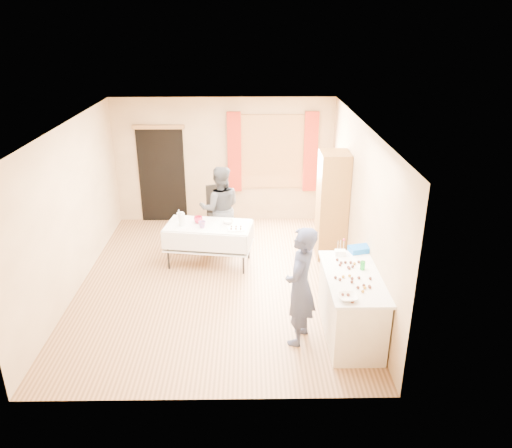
{
  "coord_description": "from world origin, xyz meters",
  "views": [
    {
      "loc": [
        0.52,
        -7.27,
        4.09
      ],
      "look_at": [
        0.62,
        0.0,
        1.04
      ],
      "focal_mm": 35.0,
      "sensor_mm": 36.0,
      "label": 1
    }
  ],
  "objects_px": {
    "counter": "(351,305)",
    "party_table": "(209,240)",
    "chair": "(220,223)",
    "girl": "(300,286)",
    "woman": "(220,208)",
    "cabinet": "(332,205)"
  },
  "relations": [
    {
      "from": "counter",
      "to": "party_table",
      "type": "distance_m",
      "value": 3.0
    },
    {
      "from": "party_table",
      "to": "cabinet",
      "type": "bearing_deg",
      "value": 17.31
    },
    {
      "from": "counter",
      "to": "girl",
      "type": "distance_m",
      "value": 0.81
    },
    {
      "from": "cabinet",
      "to": "woman",
      "type": "bearing_deg",
      "value": 170.83
    },
    {
      "from": "chair",
      "to": "woman",
      "type": "xyz_separation_m",
      "value": [
        0.03,
        -0.43,
        0.48
      ]
    },
    {
      "from": "counter",
      "to": "woman",
      "type": "bearing_deg",
      "value": 124.18
    },
    {
      "from": "chair",
      "to": "girl",
      "type": "distance_m",
      "value": 3.62
    },
    {
      "from": "chair",
      "to": "girl",
      "type": "bearing_deg",
      "value": -89.66
    },
    {
      "from": "counter",
      "to": "party_table",
      "type": "height_order",
      "value": "counter"
    },
    {
      "from": "chair",
      "to": "woman",
      "type": "bearing_deg",
      "value": -105.67
    },
    {
      "from": "party_table",
      "to": "girl",
      "type": "height_order",
      "value": "girl"
    },
    {
      "from": "cabinet",
      "to": "party_table",
      "type": "distance_m",
      "value": 2.27
    },
    {
      "from": "chair",
      "to": "woman",
      "type": "relative_size",
      "value": 0.67
    },
    {
      "from": "counter",
      "to": "woman",
      "type": "distance_m",
      "value": 3.41
    },
    {
      "from": "girl",
      "to": "cabinet",
      "type": "bearing_deg",
      "value": -175.95
    },
    {
      "from": "woman",
      "to": "party_table",
      "type": "bearing_deg",
      "value": 69.5
    },
    {
      "from": "party_table",
      "to": "girl",
      "type": "xyz_separation_m",
      "value": [
        1.37,
        -2.28,
        0.38
      ]
    },
    {
      "from": "counter",
      "to": "chair",
      "type": "distance_m",
      "value": 3.78
    },
    {
      "from": "woman",
      "to": "counter",
      "type": "bearing_deg",
      "value": 118.54
    },
    {
      "from": "party_table",
      "to": "woman",
      "type": "bearing_deg",
      "value": 83.92
    },
    {
      "from": "party_table",
      "to": "woman",
      "type": "height_order",
      "value": "woman"
    },
    {
      "from": "cabinet",
      "to": "chair",
      "type": "xyz_separation_m",
      "value": [
        -2.04,
        0.76,
        -0.65
      ]
    }
  ]
}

